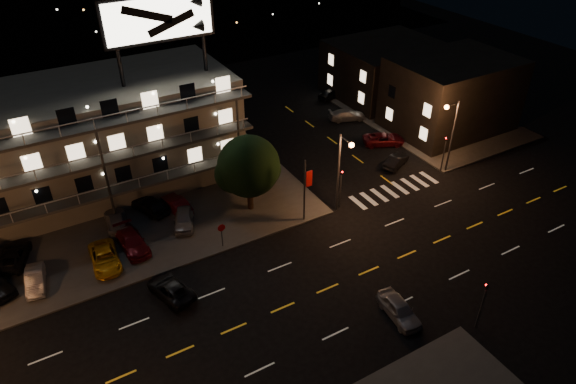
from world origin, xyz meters
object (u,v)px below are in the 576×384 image
road_car_east (399,309)px  road_car_west (171,289)px  tree (248,168)px  lot_car_2 (105,258)px  lot_car_7 (116,221)px  lot_car_4 (184,218)px  side_car_0 (396,161)px

road_car_east → road_car_west: size_ratio=0.93×
tree → lot_car_2: 14.25m
lot_car_2 → lot_car_7: 4.99m
tree → lot_car_4: (-6.24, 0.74, -3.70)m
lot_car_4 → lot_car_7: (-5.36, 2.63, -0.05)m
tree → lot_car_2: size_ratio=1.61×
tree → lot_car_7: bearing=163.8°
side_car_0 → road_car_west: size_ratio=0.87×
lot_car_2 → road_car_east: (17.07, -16.21, -0.09)m
lot_car_2 → side_car_0: size_ratio=1.20×
side_car_0 → road_car_west: 28.05m
road_car_west → road_car_east: bearing=126.6°
road_car_east → lot_car_7: bearing=132.0°
lot_car_4 → road_car_east: (9.61, -18.10, -0.16)m
tree → road_car_east: tree is taller
lot_car_4 → road_car_east: 20.50m
lot_car_2 → lot_car_7: size_ratio=1.02×
lot_car_2 → lot_car_7: bearing=68.8°
tree → lot_car_2: bearing=-175.2°
road_car_east → road_car_west: (-13.59, 10.36, -0.08)m
lot_car_2 → road_car_east: size_ratio=1.13×
side_car_0 → road_car_east: size_ratio=0.94×
lot_car_7 → lot_car_4: bearing=160.4°
lot_car_2 → side_car_0: (30.80, 0.51, -0.16)m
lot_car_4 → side_car_0: 23.39m
lot_car_2 → side_car_0: lot_car_2 is taller
lot_car_4 → road_car_west: lot_car_4 is taller
lot_car_7 → road_car_east: size_ratio=1.11×
lot_car_7 → road_car_west: size_ratio=1.03×
lot_car_2 → lot_car_4: size_ratio=1.11×
tree → lot_car_7: (-11.60, 3.37, -3.76)m
tree → road_car_west: 13.00m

